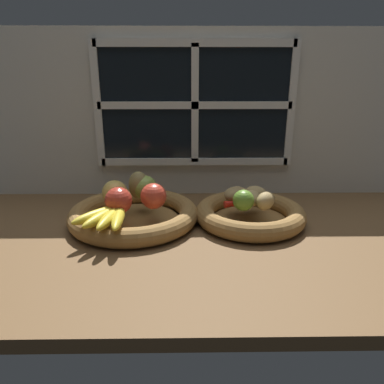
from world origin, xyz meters
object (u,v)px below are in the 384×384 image
pear_brown (139,185)px  potato_back (255,193)px  fruit_bowl_left (134,215)px  apple_green_back (145,188)px  apple_red_front (119,201)px  banana_bunch_front (108,216)px  potato_small (265,201)px  potato_oblong (236,194)px  apple_red_right (154,196)px  chili_pepper (242,203)px  apple_golden_left (115,193)px  potato_large (251,198)px  fruit_bowl_right (250,214)px  lime_near (243,200)px

pear_brown → potato_back: 34.59cm
fruit_bowl_left → apple_green_back: 8.92cm
apple_red_front → banana_bunch_front: size_ratio=0.44×
apple_green_back → potato_small: bearing=-14.7°
pear_brown → potato_oblong: size_ratio=1.07×
apple_red_right → chili_pepper: bearing=2.7°
potato_small → chili_pepper: 6.58cm
apple_golden_left → pear_brown: pear_brown is taller
potato_large → fruit_bowl_right: bearing=90.0°
fruit_bowl_left → apple_green_back: (2.76, 5.53, 6.43)cm
fruit_bowl_right → potato_small: 7.18cm
apple_green_back → potato_back: bearing=-1.5°
fruit_bowl_right → apple_green_back: apple_green_back is taller
apple_golden_left → potato_back: size_ratio=1.11×
potato_large → potato_small: bearing=-45.0°
fruit_bowl_right → chili_pepper: 4.57cm
fruit_bowl_left → potato_oblong: potato_oblong is taller
apple_golden_left → lime_near: size_ratio=1.22×
chili_pepper → apple_green_back: bearing=154.8°
apple_red_right → potato_small: bearing=-2.6°
fruit_bowl_left → apple_red_right: 9.05cm
apple_green_back → apple_red_front: same height
apple_red_front → potato_large: bearing=9.0°
fruit_bowl_left → potato_oblong: bearing=5.8°
apple_red_right → banana_bunch_front: apple_red_right is taller
apple_golden_left → potato_small: size_ratio=1.04×
fruit_bowl_right → apple_golden_left: size_ratio=4.40×
pear_brown → potato_oblong: pear_brown is taller
fruit_bowl_left → pear_brown: pear_brown is taller
lime_near → chili_pepper: lime_near is taller
apple_green_back → pear_brown: pear_brown is taller
apple_red_front → chili_pepper: apple_red_front is taller
apple_red_front → pear_brown: pear_brown is taller
banana_bunch_front → potato_large: (38.02, 11.32, 0.62)cm
lime_near → apple_green_back: bearing=160.8°
apple_red_front → banana_bunch_front: bearing=-107.7°
chili_pepper → potato_large: bearing=6.4°
apple_red_right → pear_brown: (-5.07, 7.86, 0.58)cm
apple_golden_left → banana_bunch_front: bearing=-87.6°
apple_golden_left → apple_red_right: bearing=-14.8°
pear_brown → potato_oblong: 28.75cm
apple_red_front → pear_brown: size_ratio=0.86×
fruit_bowl_left → lime_near: lime_near is taller
apple_green_back → pear_brown: size_ratio=0.86×
fruit_bowl_right → banana_bunch_front: bearing=-163.4°
fruit_bowl_left → apple_green_back: apple_green_back is taller
fruit_bowl_left → apple_red_right: size_ratio=5.07×
apple_red_front → chili_pepper: (33.80, 4.93, -2.66)cm
fruit_bowl_right → potato_back: size_ratio=4.88×
apple_green_back → apple_golden_left: (-7.98, -4.57, -0.04)cm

